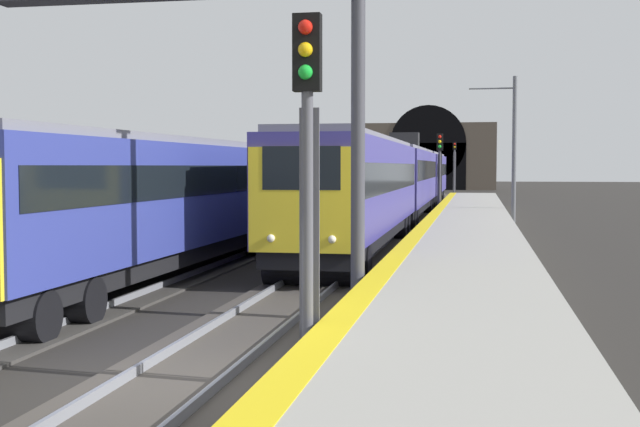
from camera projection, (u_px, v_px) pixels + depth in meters
name	position (u px, v px, depth m)	size (l,w,h in m)	color
ground_plane	(175.00, 387.00, 11.83)	(320.00, 320.00, 0.00)	#282623
platform_right	(448.00, 365.00, 11.08)	(112.00, 3.55, 1.01)	#9E9B93
platform_right_edge_strip	(336.00, 323.00, 11.34)	(112.00, 0.50, 0.01)	yellow
track_main_line	(175.00, 384.00, 11.83)	(160.00, 2.64, 0.21)	#423D38
train_main_approaching	(404.00, 179.00, 48.59)	(58.18, 2.85, 5.10)	navy
train_adjacent_platform	(306.00, 183.00, 42.19)	(58.93, 3.01, 4.84)	navy
railway_signal_near	(308.00, 166.00, 11.36)	(0.39, 0.38, 5.23)	#4C4C54
railway_signal_mid	(440.00, 167.00, 50.96)	(0.39, 0.38, 5.15)	#38383D
railway_signal_far	(454.00, 165.00, 83.63)	(0.39, 0.38, 5.55)	#4C4C54
overhead_signal_gantry	(162.00, 49.00, 17.04)	(0.70, 8.45, 7.44)	#3F3F47
tunnel_portal	(428.00, 156.00, 109.62)	(2.26, 17.67, 11.12)	#51473D
catenary_mast_near	(513.00, 150.00, 41.97)	(0.22, 2.40, 7.69)	#595B60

